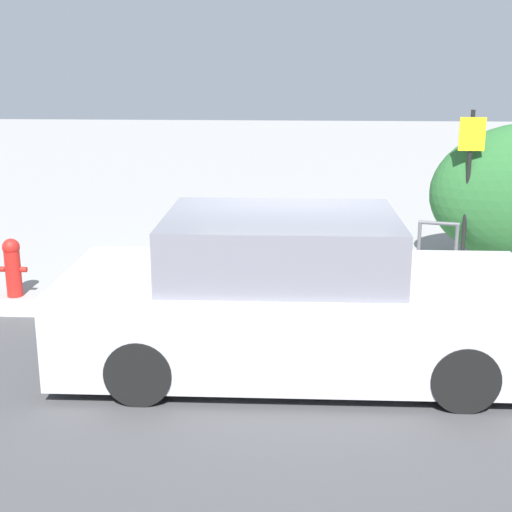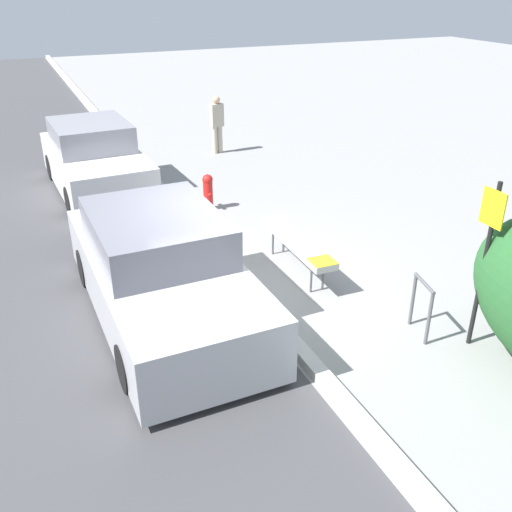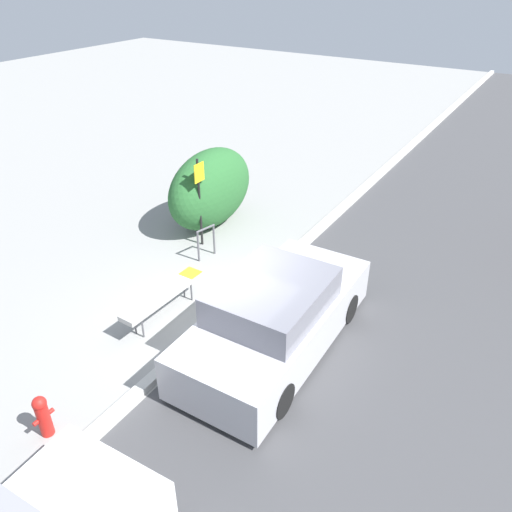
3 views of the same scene
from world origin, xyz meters
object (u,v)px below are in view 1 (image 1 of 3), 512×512
bench (266,253)px  bike_rack (437,244)px  fire_hydrant (13,266)px  sign_post (468,176)px  parked_car_near (295,300)px

bench → bike_rack: size_ratio=2.55×
bench → fire_hydrant: (-3.24, -0.41, -0.12)m
sign_post → parked_car_near: size_ratio=0.50×
bench → bike_rack: (2.33, 0.68, -0.02)m
bike_rack → parked_car_near: 3.64m
bike_rack → bench: bearing=-163.7°
bike_rack → sign_post: bearing=46.5°
bike_rack → fire_hydrant: size_ratio=1.08×
fire_hydrant → parked_car_near: size_ratio=0.17×
parked_car_near → bench: bearing=98.4°
sign_post → fire_hydrant: (-6.04, -1.58, -0.98)m
sign_post → fire_hydrant: size_ratio=3.01×
bench → parked_car_near: parked_car_near is taller
sign_post → fire_hydrant: bearing=-165.3°
bike_rack → fire_hydrant: (-5.58, -1.09, -0.09)m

